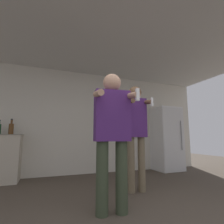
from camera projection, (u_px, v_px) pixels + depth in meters
name	position (u px, v px, depth m)	size (l,w,h in m)	color
wall_back	(80.00, 122.00, 4.41)	(7.00, 0.06, 2.55)	beige
ceiling_slab	(97.00, 44.00, 3.21)	(7.00, 3.46, 0.05)	silver
refrigerator	(167.00, 138.00, 4.86)	(0.69, 0.67, 1.71)	white
bottle_clear_vodka	(11.00, 128.00, 3.59)	(0.09, 0.09, 0.33)	#563314
person_woman_foreground	(112.00, 131.00, 2.14)	(0.52, 0.50, 1.69)	#38422D
person_man_side	(136.00, 127.00, 2.99)	(0.42, 0.45, 1.77)	#75664C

